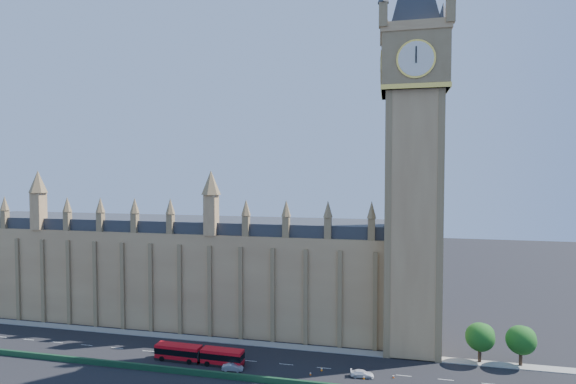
% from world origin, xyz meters
% --- Properties ---
extents(ground, '(400.00, 400.00, 0.00)m').
position_xyz_m(ground, '(0.00, 0.00, 0.00)').
color(ground, black).
rests_on(ground, ground).
extents(palace_westminster, '(120.00, 20.00, 28.00)m').
position_xyz_m(palace_westminster, '(-25.00, 22.00, 13.86)').
color(palace_westminster, '#A1784E').
rests_on(palace_westminster, ground).
extents(elizabeth_tower, '(20.59, 20.59, 105.00)m').
position_xyz_m(elizabeth_tower, '(38.00, 13.99, 54.56)').
color(elizabeth_tower, '#A1784E').
rests_on(elizabeth_tower, ground).
extents(bridge_parapet, '(160.00, 0.60, 1.20)m').
position_xyz_m(bridge_parapet, '(0.00, -9.00, 0.60)').
color(bridge_parapet, '#1E4C2D').
rests_on(bridge_parapet, ground).
extents(kerb_north, '(160.00, 3.00, 0.16)m').
position_xyz_m(kerb_north, '(0.00, 9.50, 0.08)').
color(kerb_north, gray).
rests_on(kerb_north, ground).
extents(tree_east_near, '(6.00, 6.00, 8.50)m').
position_xyz_m(tree_east_near, '(52.22, 10.08, 5.64)').
color(tree_east_near, '#382619').
rests_on(tree_east_near, ground).
extents(tree_east_far, '(6.00, 6.00, 8.50)m').
position_xyz_m(tree_east_far, '(60.22, 10.08, 5.64)').
color(tree_east_far, '#382619').
rests_on(tree_east_far, ground).
extents(red_bus, '(19.74, 3.61, 3.34)m').
position_xyz_m(red_bus, '(-6.36, -3.16, 1.76)').
color(red_bus, red).
rests_on(red_bus, ground).
extents(car_grey, '(3.82, 1.69, 1.28)m').
position_xyz_m(car_grey, '(-2.00, -2.22, 0.64)').
color(car_grey, '#414549').
rests_on(car_grey, ground).
extents(car_silver, '(4.42, 1.94, 1.41)m').
position_xyz_m(car_silver, '(2.00, -5.40, 0.71)').
color(car_silver, '#989B9F').
rests_on(car_silver, ground).
extents(car_white, '(4.76, 2.25, 1.34)m').
position_xyz_m(car_white, '(27.95, -2.39, 0.67)').
color(car_white, white).
rests_on(car_white, ground).
extents(cone_a, '(0.60, 0.60, 0.74)m').
position_xyz_m(cone_a, '(28.33, -3.28, 0.36)').
color(cone_a, black).
rests_on(cone_a, ground).
extents(cone_b, '(0.40, 0.40, 0.63)m').
position_xyz_m(cone_b, '(17.85, -3.82, 0.31)').
color(cone_b, black).
rests_on(cone_b, ground).
extents(cone_c, '(0.65, 0.65, 0.78)m').
position_xyz_m(cone_c, '(19.75, -1.48, 0.38)').
color(cone_c, black).
rests_on(cone_c, ground).
extents(cone_d, '(0.54, 0.54, 0.66)m').
position_xyz_m(cone_d, '(34.00, -1.50, 0.32)').
color(cone_d, black).
rests_on(cone_d, ground).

